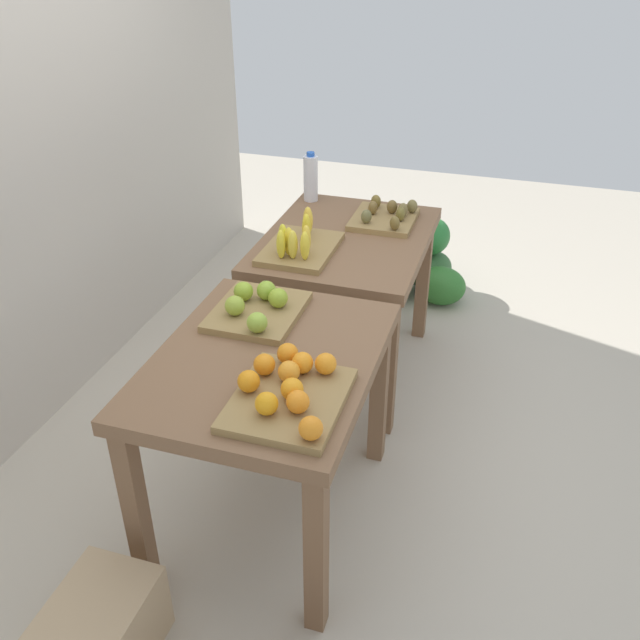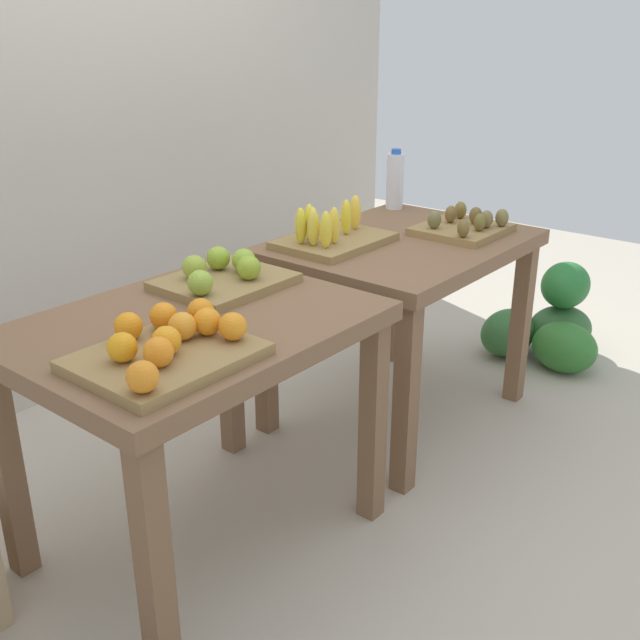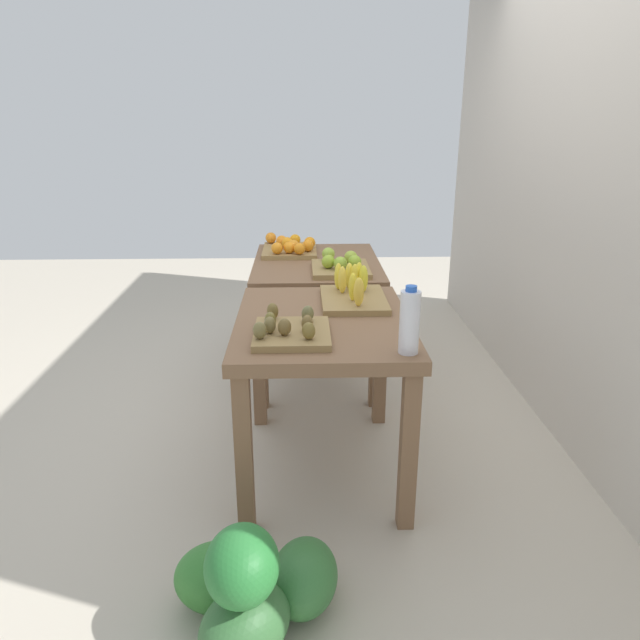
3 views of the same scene
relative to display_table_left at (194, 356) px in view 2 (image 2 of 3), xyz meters
The scene contains 10 objects.
ground_plane 0.88m from the display_table_left, ahead, with size 8.00×8.00×0.00m, color #B8AE9B.
back_wall 1.68m from the display_table_left, 67.47° to the left, with size 4.40×0.12×3.00m, color beige.
display_table_left is the anchor object (origin of this frame).
display_table_right 1.12m from the display_table_left, ahead, with size 1.04×0.80×0.79m.
orange_bin 0.33m from the display_table_left, 143.00° to the right, with size 0.47×0.37×0.11m.
apple_bin 0.33m from the display_table_left, 27.54° to the left, with size 0.42×0.34×0.11m.
banana_crate 0.89m from the display_table_left, 10.63° to the left, with size 0.44×0.32×0.17m.
kiwi_bin 1.37m from the display_table_left, ahead, with size 0.37×0.32×0.10m.
water_bottle 1.59m from the display_table_left, 11.85° to the left, with size 0.08×0.08×0.27m.
watermelon_pile 2.18m from the display_table_left, ahead, with size 0.59×0.61×0.48m.
Camera 2 is at (-1.89, -1.58, 1.61)m, focal length 41.70 mm.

